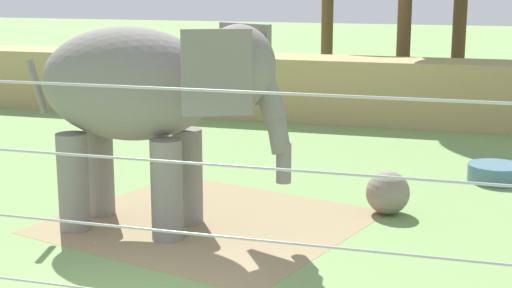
% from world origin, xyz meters
% --- Properties ---
extents(dirt_patch, '(5.73, 5.52, 0.01)m').
position_xyz_m(dirt_patch, '(-0.18, 3.86, 0.00)').
color(dirt_patch, '#937F5B').
rests_on(dirt_patch, ground).
extents(embankment_wall, '(36.00, 1.80, 1.78)m').
position_xyz_m(embankment_wall, '(0.00, 13.87, 0.89)').
color(embankment_wall, tan).
rests_on(embankment_wall, ground).
extents(elephant, '(4.51, 1.90, 3.34)m').
position_xyz_m(elephant, '(-0.97, 3.32, 2.21)').
color(elephant, gray).
rests_on(elephant, ground).
extents(enrichment_ball, '(0.76, 0.76, 0.76)m').
position_xyz_m(enrichment_ball, '(2.64, 5.17, 0.38)').
color(enrichment_ball, gray).
rests_on(enrichment_ball, ground).
extents(water_tub, '(1.10, 1.10, 0.35)m').
position_xyz_m(water_tub, '(4.46, 7.96, 0.18)').
color(water_tub, slate).
rests_on(water_tub, ground).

